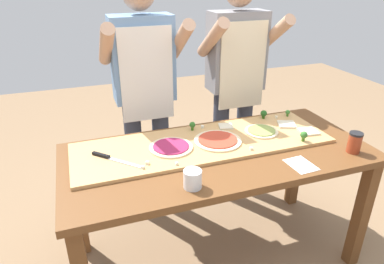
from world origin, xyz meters
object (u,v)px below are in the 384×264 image
(pizza_whole_pesto_green, at_px, (261,131))
(cook_right, at_px, (236,76))
(pizza_slice_near_left, at_px, (226,126))
(cheese_crumble_c, at_px, (276,117))
(chefs_knife, at_px, (110,158))
(pizza_whole_tomato_red, at_px, (218,140))
(cheese_crumble_e, at_px, (143,167))
(pizza_whole_beet_magenta, at_px, (171,147))
(cheese_crumble_f, at_px, (251,149))
(broccoli_floret_front_right, at_px, (288,112))
(prep_table, at_px, (218,167))
(broccoli_floret_center_right, at_px, (264,114))
(cheese_crumble_b, at_px, (147,163))
(pizza_slice_near_right, at_px, (287,124))
(recipe_note, at_px, (301,165))
(broccoli_floret_back_left, at_px, (304,135))
(cook_left, at_px, (144,85))
(cheese_crumble_a, at_px, (202,127))
(sauce_jar, at_px, (355,142))
(broccoli_floret_back_mid, at_px, (192,125))
(pizza_slice_far_left, at_px, (309,131))
(flour_cup, at_px, (193,180))
(cheese_crumble_d, at_px, (177,164))

(pizza_whole_pesto_green, distance_m, cook_right, 0.58)
(pizza_slice_near_left, bearing_deg, cheese_crumble_c, 3.63)
(chefs_knife, bearing_deg, pizza_whole_tomato_red, -0.07)
(cheese_crumble_e, bearing_deg, pizza_whole_beet_magenta, 39.47)
(pizza_whole_beet_magenta, relative_size, cheese_crumble_f, 16.15)
(pizza_whole_tomato_red, distance_m, pizza_slice_near_left, 0.21)
(broccoli_floret_front_right, bearing_deg, prep_table, -156.53)
(chefs_knife, distance_m, pizza_whole_tomato_red, 0.62)
(pizza_whole_tomato_red, height_order, pizza_slice_near_left, pizza_whole_tomato_red)
(prep_table, height_order, broccoli_floret_front_right, broccoli_floret_front_right)
(pizza_whole_pesto_green, distance_m, broccoli_floret_center_right, 0.23)
(prep_table, xyz_separation_m, cheese_crumble_b, (-0.41, -0.04, 0.13))
(pizza_slice_near_right, distance_m, recipe_note, 0.46)
(broccoli_floret_back_left, height_order, broccoli_floret_center_right, broccoli_floret_back_left)
(pizza_whole_pesto_green, xyz_separation_m, recipe_note, (0.02, -0.39, -0.02))
(cheese_crumble_e, xyz_separation_m, cook_left, (0.18, 0.72, 0.19))
(cheese_crumble_f, bearing_deg, broccoli_floret_back_left, -0.76)
(cheese_crumble_a, bearing_deg, pizza_whole_tomato_red, -85.47)
(pizza_whole_tomato_red, distance_m, pizza_slice_near_right, 0.51)
(sauce_jar, bearing_deg, pizza_whole_pesto_green, 135.74)
(pizza_whole_pesto_green, relative_size, cheese_crumble_e, 14.44)
(pizza_whole_tomato_red, relative_size, recipe_note, 1.75)
(broccoli_floret_back_left, distance_m, cheese_crumble_a, 0.61)
(cheese_crumble_c, distance_m, cheese_crumble_f, 0.51)
(broccoli_floret_back_left, relative_size, broccoli_floret_front_right, 1.35)
(pizza_whole_beet_magenta, height_order, pizza_whole_tomato_red, same)
(broccoli_floret_back_mid, height_order, sauce_jar, sauce_jar)
(pizza_slice_near_right, bearing_deg, cheese_crumble_f, -149.46)
(chefs_knife, height_order, pizza_whole_tomato_red, same)
(pizza_slice_far_left, distance_m, broccoli_floret_front_right, 0.26)
(cheese_crumble_e, xyz_separation_m, flour_cup, (0.19, -0.21, 0.01))
(flour_cup, bearing_deg, broccoli_floret_center_right, 39.15)
(pizza_slice_near_right, distance_m, broccoli_floret_back_left, 0.23)
(pizza_whole_beet_magenta, distance_m, sauce_jar, 1.02)
(broccoli_floret_back_mid, distance_m, broccoli_floret_center_right, 0.51)
(pizza_slice_near_left, xyz_separation_m, flour_cup, (-0.41, -0.53, 0.02))
(cheese_crumble_b, bearing_deg, pizza_whole_pesto_green, 10.89)
(pizza_slice_near_right, xyz_separation_m, cook_left, (-0.81, 0.50, 0.19))
(pizza_whole_beet_magenta, xyz_separation_m, flour_cup, (-0.00, -0.37, 0.01))
(pizza_whole_beet_magenta, relative_size, cook_right, 0.15)
(pizza_whole_pesto_green, distance_m, cheese_crumble_b, 0.76)
(pizza_slice_far_left, xyz_separation_m, flour_cup, (-0.86, -0.29, 0.02))
(cheese_crumble_b, bearing_deg, recipe_note, -17.75)
(flour_cup, bearing_deg, cheese_crumble_a, 64.87)
(cheese_crumble_d, bearing_deg, pizza_slice_far_left, 6.57)
(sauce_jar, bearing_deg, cheese_crumble_b, 168.87)
(pizza_slice_far_left, distance_m, broccoli_floret_back_mid, 0.71)
(pizza_whole_tomato_red, distance_m, cheese_crumble_d, 0.35)
(recipe_note, bearing_deg, pizza_slice_near_left, 110.16)
(prep_table, height_order, pizza_whole_beet_magenta, pizza_whole_beet_magenta)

